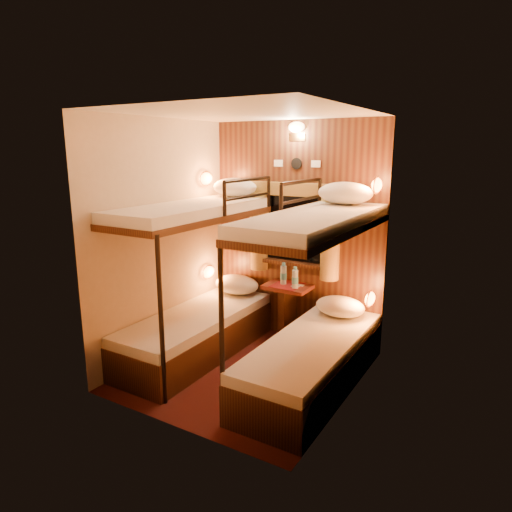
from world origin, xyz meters
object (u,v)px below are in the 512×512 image
Objects in this scene: bottle_left at (283,275)px; table at (287,306)px; bottle_right at (295,279)px; bunk_left at (196,303)px; bunk_right at (313,328)px.

table is at bearing -5.39° from bottle_left.
table is 0.36m from bottle_right.
bottle_left is at bearing 174.61° from table.
bottle_right is (0.18, -0.07, -0.00)m from bottle_left.
bunk_left is 1.02m from table.
bottle_right is at bearing -21.67° from bottle_left.
bunk_right is 0.91m from bottle_right.
bunk_right is 1.02m from table.
bottle_right reaches higher than table.
bunk_left reaches higher than bottle_right.
bottle_right is at bearing 43.02° from bunk_left.
bunk_right reaches higher than table.
bunk_right is 2.90× the size of table.
bunk_right is at bearing 0.00° from bunk_left.
bottle_right is (-0.53, 0.72, 0.19)m from bunk_right.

